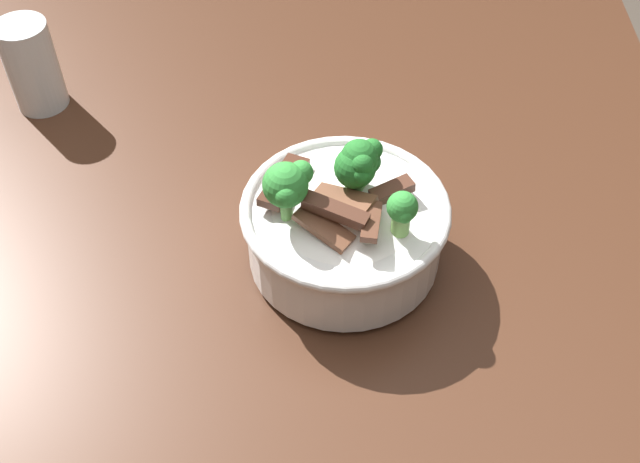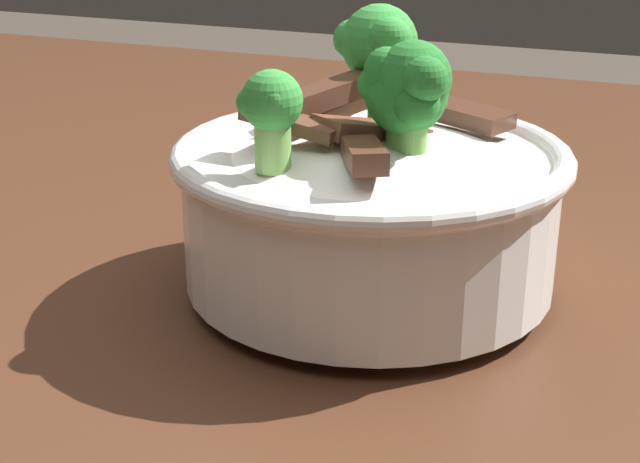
{
  "view_description": "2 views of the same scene",
  "coord_description": "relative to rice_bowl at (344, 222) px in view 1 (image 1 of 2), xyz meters",
  "views": [
    {
      "loc": [
        0.47,
        0.08,
        1.43
      ],
      "look_at": [
        -0.07,
        0.07,
        0.82
      ],
      "focal_mm": 43.85,
      "sensor_mm": 36.0,
      "label": 1
    },
    {
      "loc": [
        -0.22,
        0.53,
        1.01
      ],
      "look_at": [
        -0.04,
        0.1,
        0.82
      ],
      "focal_mm": 51.34,
      "sensor_mm": 36.0,
      "label": 2
    }
  ],
  "objects": [
    {
      "name": "rice_bowl",
      "position": [
        0.0,
        0.0,
        0.0
      ],
      "size": [
        0.21,
        0.21,
        0.15
      ],
      "color": "white",
      "rests_on": "dining_table"
    },
    {
      "name": "drinking_glass",
      "position": [
        -0.26,
        -0.39,
        -0.01
      ],
      "size": [
        0.07,
        0.07,
        0.12
      ],
      "color": "white",
      "rests_on": "dining_table"
    },
    {
      "name": "dining_table",
      "position": [
        0.07,
        -0.09,
        -0.17
      ],
      "size": [
        1.43,
        1.02,
        0.78
      ],
      "color": "#472819",
      "rests_on": "ground"
    }
  ]
}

